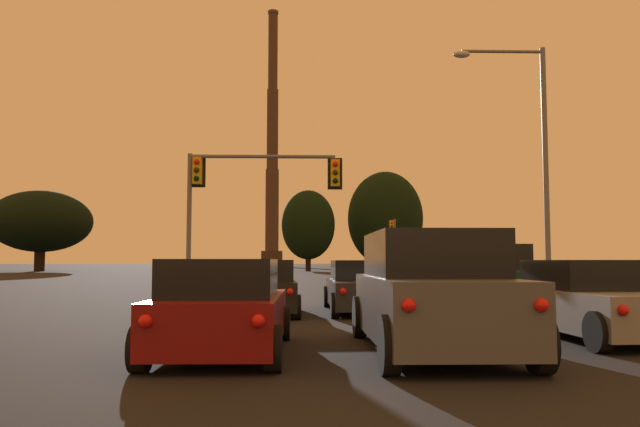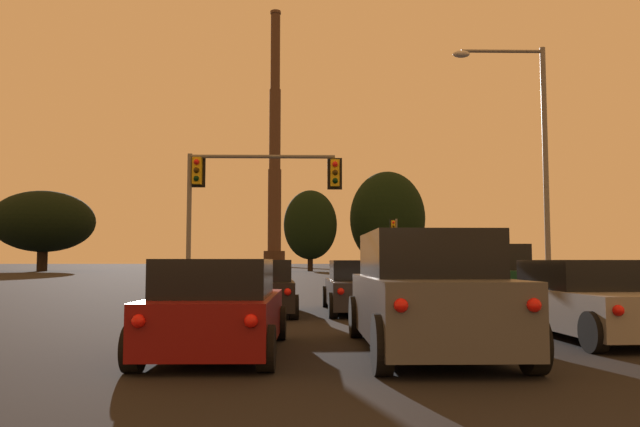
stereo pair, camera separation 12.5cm
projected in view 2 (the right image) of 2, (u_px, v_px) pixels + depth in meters
name	position (u px, v px, depth m)	size (l,w,h in m)	color
suv_right_lane_front	(485.00, 279.00, 17.58)	(2.18, 4.94, 1.86)	#0F3823
hatchback_left_lane_front	(261.00, 289.00, 16.49)	(2.08, 4.17, 1.44)	black
sedan_center_lane_front	(361.00, 288.00, 17.29)	(2.04, 4.73, 1.43)	#232328
hatchback_left_lane_second	(218.00, 310.00, 9.44)	(1.93, 4.12, 1.44)	maroon
suv_center_lane_second	(426.00, 294.00, 9.69)	(2.13, 4.92, 1.86)	#4C4F54
sedan_right_lane_second	(586.00, 301.00, 11.57)	(2.18, 4.77, 1.43)	gray
traffic_light_overhead_left	(242.00, 187.00, 24.15)	(6.13, 0.50, 5.56)	slate
traffic_light_far_right	(395.00, 238.00, 56.35)	(0.78, 0.50, 5.21)	slate
street_lamp	(531.00, 144.00, 23.04)	(3.48, 0.36, 9.38)	slate
smokestack	(275.00, 165.00, 151.13)	(5.13, 5.13, 63.03)	#3C2B22
treeline_far_right	(44.00, 222.00, 85.61)	(13.79, 12.41, 11.05)	black
treeline_left_mid	(387.00, 219.00, 90.91)	(10.96, 9.87, 14.47)	black
treeline_far_left	(310.00, 225.00, 85.33)	(7.31, 6.58, 11.10)	black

